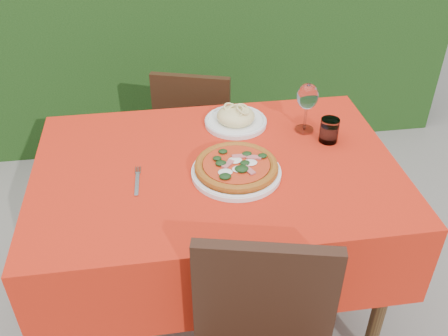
{
  "coord_description": "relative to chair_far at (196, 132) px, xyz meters",
  "views": [
    {
      "loc": [
        -0.18,
        -1.4,
        1.75
      ],
      "look_at": [
        0.02,
        -0.05,
        0.77
      ],
      "focal_mm": 40.0,
      "sensor_mm": 36.0,
      "label": 1
    }
  ],
  "objects": [
    {
      "name": "wine_glass",
      "position": [
        0.37,
        -0.53,
        0.43
      ],
      "size": [
        0.08,
        0.08,
        0.2
      ],
      "color": "white",
      "rests_on": "dining_table"
    },
    {
      "name": "ground",
      "position": [
        0.01,
        -0.71,
        -0.46
      ],
      "size": [
        60.0,
        60.0,
        0.0
      ],
      "primitive_type": "plane",
      "color": "slate",
      "rests_on": "ground"
    },
    {
      "name": "fork",
      "position": [
        -0.27,
        -0.78,
        0.29
      ],
      "size": [
        0.03,
        0.17,
        0.0
      ],
      "primitive_type": "cube",
      "rotation": [
        0.0,
        0.0,
        -0.04
      ],
      "color": "#ACADB3",
      "rests_on": "dining_table"
    },
    {
      "name": "pizza_plate",
      "position": [
        0.07,
        -0.77,
        0.32
      ],
      "size": [
        0.36,
        0.36,
        0.06
      ],
      "rotation": [
        0.0,
        0.0,
        -0.42
      ],
      "color": "white",
      "rests_on": "dining_table"
    },
    {
      "name": "water_glass",
      "position": [
        0.44,
        -0.61,
        0.33
      ],
      "size": [
        0.07,
        0.07,
        0.09
      ],
      "color": "silver",
      "rests_on": "dining_table"
    },
    {
      "name": "pasta_plate",
      "position": [
        0.12,
        -0.44,
        0.31
      ],
      "size": [
        0.24,
        0.24,
        0.07
      ],
      "rotation": [
        0.0,
        0.0,
        -0.3
      ],
      "color": "silver",
      "rests_on": "dining_table"
    },
    {
      "name": "chair_far",
      "position": [
        0.0,
        0.0,
        0.0
      ],
      "size": [
        0.45,
        0.45,
        0.8
      ],
      "rotation": [
        0.0,
        0.0,
        2.84
      ],
      "color": "black",
      "rests_on": "ground"
    },
    {
      "name": "dining_table",
      "position": [
        0.01,
        -0.71,
        0.14
      ],
      "size": [
        1.26,
        0.86,
        0.75
      ],
      "color": "#432D15",
      "rests_on": "ground"
    }
  ]
}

